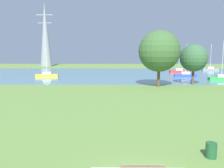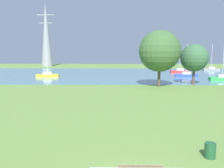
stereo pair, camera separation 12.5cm
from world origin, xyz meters
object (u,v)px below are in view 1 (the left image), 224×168
Objects in this scene: litter_bin at (211,150)px; sailboat_green at (221,78)px; electricity_pylon at (45,34)px; tree_mid_shore at (194,58)px; sailboat_gray at (210,69)px; sailboat_red at (179,71)px; sailboat_blue at (185,75)px; sailboat_yellow at (47,75)px; tree_west_near at (159,51)px.

sailboat_green reaches higher than litter_bin.
sailboat_green is at bearing -43.60° from electricity_pylon.
litter_bin is 0.12× the size of tree_mid_shore.
sailboat_gray is 34.64m from tree_mid_shore.
sailboat_blue is (-1.33, -10.56, 0.01)m from sailboat_red.
sailboat_red is at bearing 76.86° from litter_bin.
sailboat_yellow is at bearing 158.05° from tree_mid_shore.
sailboat_yellow is at bearing -160.04° from sailboat_red.
tree_mid_shore is at bearing -141.60° from sailboat_green.
sailboat_gray is at bearing 24.16° from sailboat_yellow.
electricity_pylon reaches higher than sailboat_red.
tree_west_near is (-8.72, -15.07, 5.14)m from sailboat_blue.
sailboat_red is at bearing 19.96° from sailboat_yellow.
tree_west_near is 0.36× the size of electricity_pylon.
sailboat_yellow is 30.69m from tree_mid_shore.
electricity_pylon is (-43.95, 28.40, 11.77)m from sailboat_red.
sailboat_gray is 22.43m from sailboat_blue.
electricity_pylon reaches higher than sailboat_yellow.
tree_west_near is at bearing 85.82° from litter_bin.
tree_mid_shore reaches higher than litter_bin.
tree_west_near is at bearing -122.71° from sailboat_gray.
litter_bin is 52.33m from sailboat_red.
sailboat_blue reaches higher than sailboat_yellow.
tree_mid_shore is 0.28× the size of electricity_pylon.
litter_bin is at bearing -103.14° from sailboat_red.
sailboat_green is at bearing -107.21° from sailboat_gray.
tree_west_near is (-21.51, -33.49, 5.13)m from sailboat_gray.
electricity_pylon reaches higher than sailboat_blue.
electricity_pylon is (-11.97, 40.01, 11.77)m from sailboat_yellow.
tree_west_near is 64.12m from electricity_pylon.
litter_bin is 41.77m from sailboat_blue.
tree_mid_shore is at bearing 73.79° from litter_bin.
sailboat_blue is at bearing 128.09° from sailboat_green.
sailboat_blue is 0.80× the size of tree_west_near.
tree_west_near is at bearing -111.41° from sailboat_red.
litter_bin is 0.11× the size of sailboat_green.
sailboat_gray is at bearing 63.73° from tree_mid_shore.
sailboat_yellow is at bearing 117.04° from litter_bin.
sailboat_red is 0.65× the size of tree_west_near.
sailboat_yellow is 0.71× the size of tree_west_near.
sailboat_red is at bearing -32.87° from electricity_pylon.
sailboat_yellow is (-20.08, 39.35, 0.05)m from litter_bin.
tree_west_near is at bearing -148.09° from sailboat_green.
litter_bin is 29.42m from tree_mid_shore.
sailboat_yellow is 0.93× the size of tree_mid_shore.
sailboat_gray is (11.47, 7.87, 0.03)m from sailboat_red.
sailboat_blue is 18.15m from tree_west_near.
sailboat_gray reaches higher than litter_bin.
sailboat_gray is 60.26m from electricity_pylon.
tree_west_near is at bearing -57.88° from electricity_pylon.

